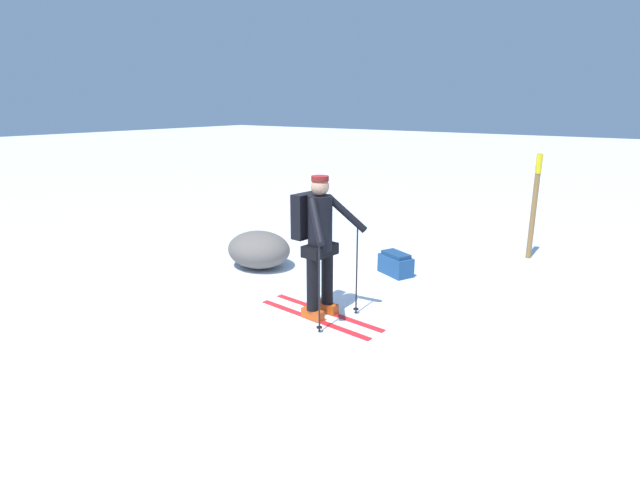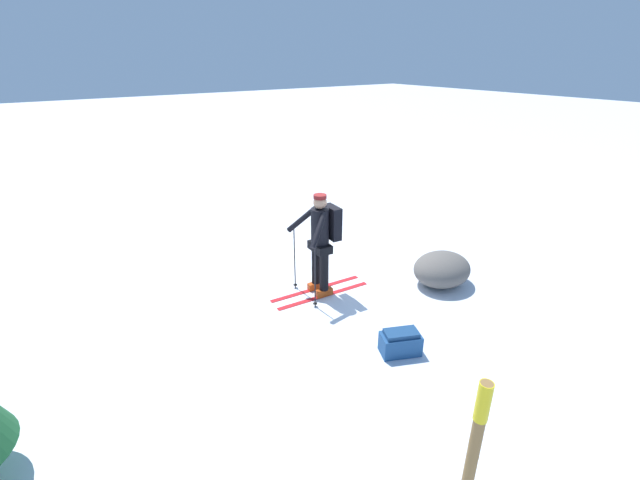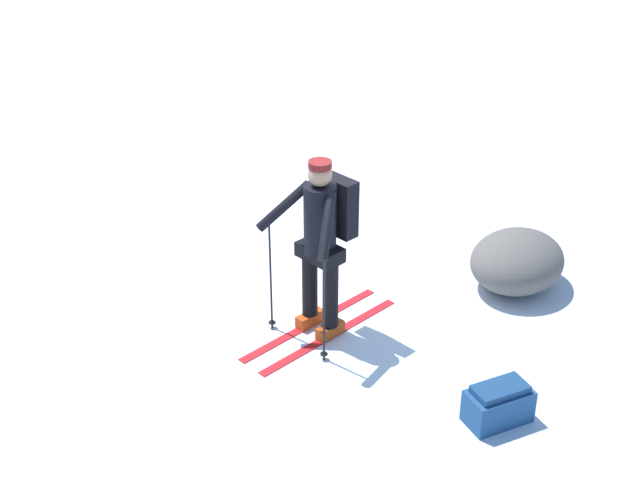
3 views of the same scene
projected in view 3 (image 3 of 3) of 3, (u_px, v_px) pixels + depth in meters
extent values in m
plane|color=white|center=(322.00, 291.00, 9.25)|extent=(80.00, 80.00, 0.00)
cube|color=red|center=(330.00, 336.00, 8.54)|extent=(1.76, 0.24, 0.01)
cube|color=#C64714|center=(330.00, 330.00, 8.51)|extent=(0.31, 0.13, 0.12)
cylinder|color=black|center=(330.00, 292.00, 8.30)|extent=(0.15, 0.15, 0.74)
cube|color=red|center=(310.00, 324.00, 8.71)|extent=(1.76, 0.24, 0.01)
cube|color=#C64714|center=(310.00, 319.00, 8.68)|extent=(0.31, 0.13, 0.12)
cylinder|color=black|center=(310.00, 281.00, 8.47)|extent=(0.15, 0.15, 0.74)
cube|color=black|center=(320.00, 252.00, 8.21)|extent=(0.29, 0.45, 0.14)
cylinder|color=black|center=(320.00, 220.00, 8.05)|extent=(0.30, 0.30, 0.68)
sphere|color=tan|center=(320.00, 174.00, 7.83)|extent=(0.22, 0.22, 0.22)
cylinder|color=maroon|center=(320.00, 164.00, 7.78)|extent=(0.21, 0.21, 0.06)
cube|color=black|center=(338.00, 206.00, 8.16)|extent=(0.19, 0.40, 0.55)
cylinder|color=black|center=(324.00, 305.00, 7.93)|extent=(0.02, 0.02, 1.19)
cylinder|color=black|center=(324.00, 354.00, 8.19)|extent=(0.07, 0.07, 0.01)
cylinder|color=black|center=(327.00, 227.00, 7.71)|extent=(0.49, 0.35, 0.48)
cylinder|color=black|center=(271.00, 275.00, 8.38)|extent=(0.02, 0.02, 1.19)
cylinder|color=black|center=(272.00, 322.00, 8.64)|extent=(0.07, 0.07, 0.01)
cylinder|color=black|center=(284.00, 206.00, 8.06)|extent=(0.45, 0.41, 0.48)
cube|color=navy|center=(498.00, 406.00, 7.40)|extent=(0.62, 0.50, 0.30)
cube|color=navy|center=(500.00, 389.00, 7.31)|extent=(0.52, 0.41, 0.06)
ellipsoid|color=#5B5651|center=(517.00, 261.00, 9.21)|extent=(1.08, 0.92, 0.59)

